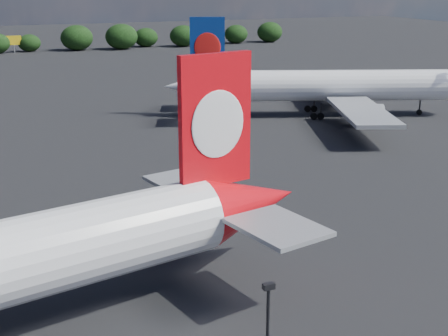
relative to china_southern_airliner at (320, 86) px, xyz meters
name	(u,v)px	position (x,y,z in m)	size (l,w,h in m)	color
china_southern_airliner	(320,86)	(0.00, 0.00, 0.00)	(50.94, 48.97, 17.15)	white
billboard_yellow	(13,41)	(-41.79, 122.75, -1.36)	(5.00, 0.30, 5.50)	gold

